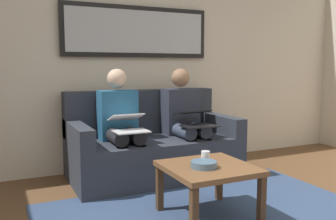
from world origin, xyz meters
The scene contains 11 objects.
wall_rear centered at (0.00, -2.60, 1.30)m, with size 6.00×0.12×2.60m, color beige.
area_rug centered at (0.00, -0.85, 0.00)m, with size 2.60×1.80×0.01m, color #33476B.
couch centered at (0.00, -2.12, 0.31)m, with size 1.72×0.90×0.90m.
framed_mirror centered at (0.00, -2.51, 1.55)m, with size 1.72×0.05×0.57m.
coffee_table centered at (0.03, -0.90, 0.35)m, with size 0.65×0.65×0.41m.
cup centered at (0.01, -0.99, 0.46)m, with size 0.07×0.07×0.09m, color silver.
bowl centered at (0.10, -0.86, 0.44)m, with size 0.20×0.20×0.05m, color slate.
person_left centered at (-0.36, -2.05, 0.61)m, with size 0.38×0.58×1.14m.
laptop_black centered at (-0.36, -1.81, 0.63)m, with size 0.34×0.38×0.16m.
person_right centered at (0.36, -2.05, 0.61)m, with size 0.38×0.58×1.14m.
laptop_white centered at (0.36, -1.81, 0.63)m, with size 0.31×0.38×0.16m.
Camera 1 is at (1.47, 1.43, 1.16)m, focal length 39.14 mm.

